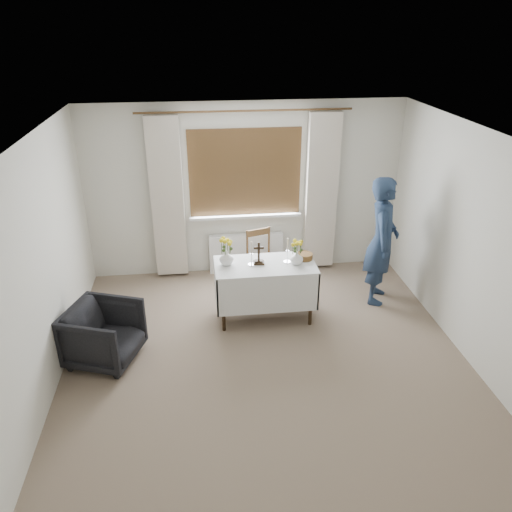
{
  "coord_description": "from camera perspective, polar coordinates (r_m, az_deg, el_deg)",
  "views": [
    {
      "loc": [
        -0.68,
        -4.3,
        3.52
      ],
      "look_at": [
        -0.04,
        0.9,
        0.98
      ],
      "focal_mm": 35.0,
      "sensor_mm": 36.0,
      "label": 1
    }
  ],
  "objects": [
    {
      "name": "candlestick_right",
      "position": [
        6.11,
        3.62,
        0.65
      ],
      "size": [
        0.11,
        0.11,
        0.32
      ],
      "primitive_type": null,
      "rotation": [
        0.0,
        0.0,
        -0.26
      ],
      "color": "white",
      "rests_on": "altar_table"
    },
    {
      "name": "person",
      "position": [
        6.71,
        14.18,
        1.68
      ],
      "size": [
        0.61,
        0.74,
        1.72
      ],
      "primitive_type": "imported",
      "rotation": [
        0.0,
        0.0,
        1.2
      ],
      "color": "navy",
      "rests_on": "ground"
    },
    {
      "name": "radiator",
      "position": [
        7.48,
        -1.14,
        0.37
      ],
      "size": [
        1.1,
        0.1,
        0.6
      ],
      "primitive_type": "cube",
      "color": "white",
      "rests_on": "ground"
    },
    {
      "name": "candlestick_left",
      "position": [
        6.03,
        -0.52,
        0.3
      ],
      "size": [
        0.11,
        0.11,
        0.31
      ],
      "primitive_type": null,
      "rotation": [
        0.0,
        0.0,
        -0.23
      ],
      "color": "white",
      "rests_on": "altar_table"
    },
    {
      "name": "wooden_cross",
      "position": [
        6.06,
        0.32,
        0.32
      ],
      "size": [
        0.14,
        0.11,
        0.29
      ],
      "primitive_type": null,
      "rotation": [
        0.0,
        0.0,
        -0.09
      ],
      "color": "black",
      "rests_on": "altar_table"
    },
    {
      "name": "flower_vase_left",
      "position": [
        6.08,
        -3.39,
        -0.19
      ],
      "size": [
        0.2,
        0.2,
        0.18
      ],
      "primitive_type": "imported",
      "rotation": [
        0.0,
        0.0,
        -0.12
      ],
      "color": "white",
      "rests_on": "altar_table"
    },
    {
      "name": "ground",
      "position": [
        5.6,
        1.55,
        -13.1
      ],
      "size": [
        5.0,
        5.0,
        0.0
      ],
      "primitive_type": "plane",
      "color": "#7E6957",
      "rests_on": "ground"
    },
    {
      "name": "altar_table",
      "position": [
        6.3,
        1.02,
        -4.04
      ],
      "size": [
        1.24,
        0.64,
        0.76
      ],
      "primitive_type": "cube",
      "color": "white",
      "rests_on": "ground"
    },
    {
      "name": "wicker_basket",
      "position": [
        6.26,
        5.57,
        -0.02
      ],
      "size": [
        0.26,
        0.26,
        0.08
      ],
      "primitive_type": "cylinder",
      "rotation": [
        0.0,
        0.0,
        -0.41
      ],
      "color": "brown",
      "rests_on": "altar_table"
    },
    {
      "name": "wooden_chair",
      "position": [
        6.96,
        0.81,
        -0.54
      ],
      "size": [
        0.49,
        0.49,
        0.85
      ],
      "primitive_type": null,
      "rotation": [
        0.0,
        0.0,
        0.3
      ],
      "color": "brown",
      "rests_on": "ground"
    },
    {
      "name": "flower_vase_right",
      "position": [
        6.11,
        4.66,
        -0.22
      ],
      "size": [
        0.19,
        0.19,
        0.17
      ],
      "primitive_type": "imported",
      "rotation": [
        0.0,
        0.0,
        -0.19
      ],
      "color": "white",
      "rests_on": "altar_table"
    },
    {
      "name": "armchair",
      "position": [
        5.83,
        -17.01,
        -8.55
      ],
      "size": [
        0.94,
        0.92,
        0.67
      ],
      "primitive_type": "imported",
      "rotation": [
        0.0,
        0.0,
        1.22
      ],
      "color": "black",
      "rests_on": "ground"
    }
  ]
}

